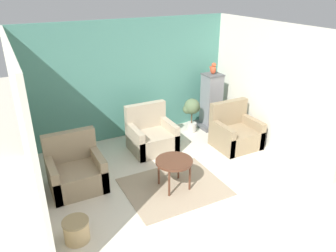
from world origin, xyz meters
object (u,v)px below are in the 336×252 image
(parrot, at_px, (213,69))
(potted_plant, at_px, (192,110))
(armchair_left, at_px, (76,172))
(wicker_basket, at_px, (76,230))
(armchair_right, at_px, (235,133))
(armchair_middle, at_px, (151,136))
(coffee_table, at_px, (174,163))
(birdcage, at_px, (211,103))

(parrot, height_order, potted_plant, parrot)
(armchair_left, distance_m, wicker_basket, 1.29)
(armchair_right, height_order, armchair_middle, same)
(parrot, bearing_deg, coffee_table, -137.06)
(coffee_table, bearing_deg, wicker_basket, -164.61)
(birdcage, relative_size, wicker_basket, 3.61)
(parrot, bearing_deg, wicker_basket, -148.06)
(coffee_table, height_order, armchair_right, armchair_right)
(parrot, bearing_deg, armchair_right, -96.50)
(potted_plant, height_order, wicker_basket, potted_plant)
(armchair_middle, bearing_deg, wicker_basket, -136.19)
(armchair_middle, height_order, parrot, parrot)
(armchair_right, distance_m, wicker_basket, 3.80)
(armchair_right, bearing_deg, potted_plant, 112.53)
(armchair_middle, bearing_deg, armchair_right, -22.59)
(parrot, height_order, wicker_basket, parrot)
(coffee_table, bearing_deg, armchair_left, 151.97)
(coffee_table, distance_m, wicker_basket, 1.83)
(armchair_right, xyz_separation_m, parrot, (0.12, 1.09, 1.11))
(armchair_middle, bearing_deg, armchair_left, -158.95)
(armchair_left, xyz_separation_m, wicker_basket, (-0.30, -1.25, -0.12))
(coffee_table, xyz_separation_m, armchair_left, (-1.45, 0.77, -0.18))
(potted_plant, bearing_deg, armchair_right, -67.47)
(wicker_basket, bearing_deg, potted_plant, 35.65)
(armchair_right, distance_m, potted_plant, 1.15)
(parrot, bearing_deg, potted_plant, -174.95)
(armchair_left, distance_m, potted_plant, 3.05)
(armchair_right, height_order, potted_plant, armchair_right)
(parrot, bearing_deg, birdcage, -90.00)
(armchair_middle, distance_m, wicker_basket, 2.75)
(armchair_left, bearing_deg, armchair_middle, 21.05)
(coffee_table, height_order, wicker_basket, coffee_table)
(armchair_middle, distance_m, parrot, 2.11)
(armchair_middle, relative_size, birdcage, 0.72)
(birdcage, bearing_deg, coffee_table, -137.09)
(armchair_right, bearing_deg, wicker_basket, -161.14)
(potted_plant, bearing_deg, armchair_left, -160.45)
(birdcage, bearing_deg, potted_plant, -175.17)
(coffee_table, height_order, potted_plant, potted_plant)
(armchair_left, xyz_separation_m, armchair_right, (3.30, -0.02, 0.00))
(armchair_left, height_order, birdcage, birdcage)
(armchair_right, bearing_deg, birdcage, 83.48)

